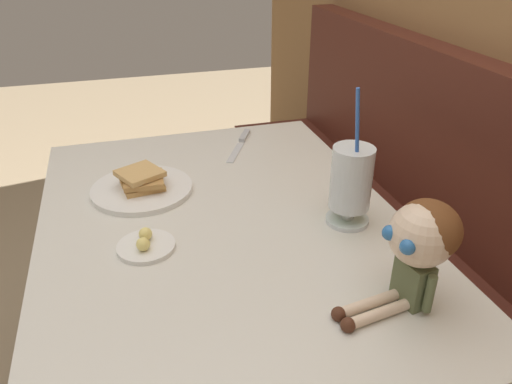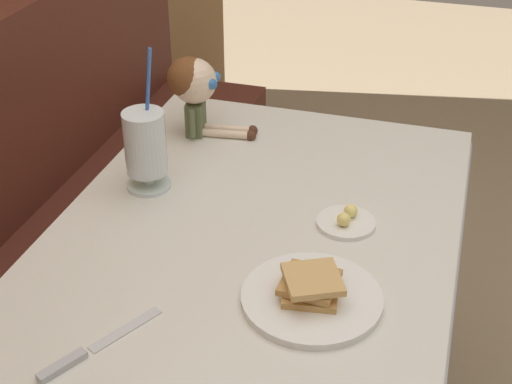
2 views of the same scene
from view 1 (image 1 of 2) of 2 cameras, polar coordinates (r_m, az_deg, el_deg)
booth_bench at (r=1.59m, az=19.93°, el=-12.50°), size 2.60×0.48×1.00m
diner_table at (r=1.22m, az=-3.61°, el=-11.25°), size 1.11×0.81×0.74m
toast_plate at (r=1.25m, az=-13.14°, el=0.65°), size 0.25×0.25×0.06m
milkshake_glass at (r=1.07m, az=11.00°, el=1.11°), size 0.10×0.10×0.32m
butter_saucer at (r=1.03m, az=-12.71°, el=-6.01°), size 0.12×0.12×0.04m
butter_knife at (r=1.51m, az=-1.62°, el=6.08°), size 0.22×0.13×0.01m
seated_doll at (r=0.86m, az=18.63°, el=-5.36°), size 0.13×0.23×0.20m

